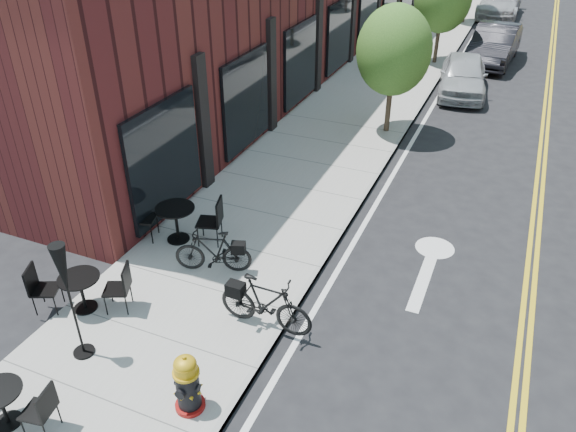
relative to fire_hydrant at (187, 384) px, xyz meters
The scene contains 13 objects.
ground 2.73m from the fire_hydrant, 76.69° to the left, with size 120.00×120.00×0.00m, color black.
sidewalk_near 12.68m from the fire_hydrant, 96.29° to the left, with size 4.00×70.00×0.12m, color #9E9B93.
tree_near_a 11.76m from the fire_hydrant, 89.94° to the left, with size 2.20×2.20×3.81m.
fire_hydrant is the anchor object (origin of this frame).
bicycle_left 3.42m from the fire_hydrant, 113.40° to the left, with size 0.44×1.56×0.94m, color black.
bicycle_right 2.07m from the fire_hydrant, 81.33° to the left, with size 0.50×1.76×1.06m, color black.
bistro_set_a 2.67m from the fire_hydrant, 150.60° to the right, with size 1.66×0.81×0.87m.
bistro_set_b 3.21m from the fire_hydrant, 158.60° to the left, with size 1.77×1.11×0.94m.
bistro_set_c 4.63m from the fire_hydrant, 124.82° to the left, with size 2.02×1.06×1.06m.
patio_umbrella 2.51m from the fire_hydrant, behind, with size 0.36×0.36×2.21m.
parked_car_a 16.44m from the fire_hydrant, 84.44° to the left, with size 1.64×4.08×1.39m, color #A8ACB0.
parked_car_b 20.98m from the fire_hydrant, 83.95° to the left, with size 1.65×4.74×1.56m, color black.
parked_car_c 30.50m from the fire_hydrant, 87.08° to the left, with size 2.15×5.30×1.54m, color #ABACB0.
Camera 1 is at (3.01, -7.28, 7.08)m, focal length 35.00 mm.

